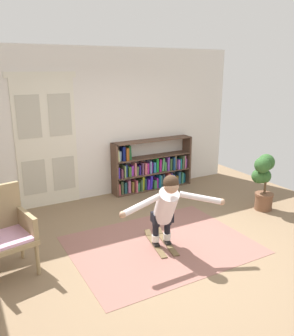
{
  "coord_description": "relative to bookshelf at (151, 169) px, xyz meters",
  "views": [
    {
      "loc": [
        -2.5,
        -3.74,
        2.52
      ],
      "look_at": [
        -0.04,
        0.67,
        1.05
      ],
      "focal_mm": 37.05,
      "sensor_mm": 36.0,
      "label": 1
    }
  ],
  "objects": [
    {
      "name": "bookshelf",
      "position": [
        0.0,
        0.0,
        0.0
      ],
      "size": [
        1.8,
        0.3,
        1.07
      ],
      "color": "brown",
      "rests_on": "ground"
    },
    {
      "name": "back_wall",
      "position": [
        -1.02,
        0.21,
        1.01
      ],
      "size": [
        6.0,
        0.1,
        2.9
      ],
      "primitive_type": "cube",
      "color": "silver",
      "rests_on": "ground"
    },
    {
      "name": "person_skier",
      "position": [
        -1.13,
        -2.4,
        0.26
      ],
      "size": [
        1.45,
        0.78,
        1.1
      ],
      "color": "white",
      "rests_on": "skis_pair"
    },
    {
      "name": "skis_pair",
      "position": [
        -1.09,
        -2.19,
        -0.41
      ],
      "size": [
        0.42,
        0.83,
        0.07
      ],
      "color": "brown",
      "rests_on": "rug"
    },
    {
      "name": "potted_plant",
      "position": [
        1.24,
        -1.93,
        0.16
      ],
      "size": [
        0.48,
        0.42,
        1.02
      ],
      "color": "brown",
      "rests_on": "ground"
    },
    {
      "name": "double_door",
      "position": [
        -2.11,
        0.15,
        0.79
      ],
      "size": [
        1.22,
        0.05,
        2.45
      ],
      "color": "silver",
      "rests_on": "ground"
    },
    {
      "name": "ground_plane",
      "position": [
        -1.02,
        -2.39,
        -0.44
      ],
      "size": [
        7.2,
        7.2,
        0.0
      ],
      "primitive_type": "plane",
      "color": "#7D654A"
    },
    {
      "name": "wicker_chair",
      "position": [
        -3.16,
        -1.83,
        0.15
      ],
      "size": [
        0.71,
        0.71,
        1.1
      ],
      "color": "#97815A",
      "rests_on": "ground"
    },
    {
      "name": "rug",
      "position": [
        -1.1,
        -2.22,
        -0.43
      ],
      "size": [
        2.58,
        1.97,
        0.01
      ],
      "primitive_type": "cube",
      "color": "#8A5B51",
      "rests_on": "ground"
    }
  ]
}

